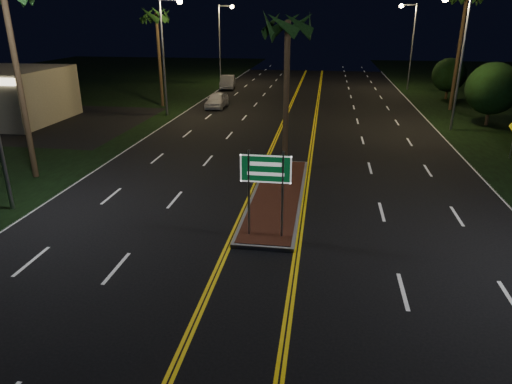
% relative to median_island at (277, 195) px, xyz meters
% --- Properties ---
extents(ground, '(120.00, 120.00, 0.00)m').
position_rel_median_island_xyz_m(ground, '(0.00, -7.00, -0.08)').
color(ground, black).
rests_on(ground, ground).
extents(median_island, '(2.25, 10.25, 0.17)m').
position_rel_median_island_xyz_m(median_island, '(0.00, 0.00, 0.00)').
color(median_island, gray).
rests_on(median_island, ground).
extents(highway_sign, '(1.80, 0.08, 3.20)m').
position_rel_median_island_xyz_m(highway_sign, '(0.00, -4.20, 2.32)').
color(highway_sign, gray).
rests_on(highway_sign, ground).
extents(streetlight_left_mid, '(1.91, 0.44, 9.00)m').
position_rel_median_island_xyz_m(streetlight_left_mid, '(-10.61, 17.00, 5.57)').
color(streetlight_left_mid, gray).
rests_on(streetlight_left_mid, ground).
extents(streetlight_left_far, '(1.91, 0.44, 9.00)m').
position_rel_median_island_xyz_m(streetlight_left_far, '(-10.61, 37.00, 5.57)').
color(streetlight_left_far, gray).
rests_on(streetlight_left_far, ground).
extents(streetlight_right_mid, '(1.91, 0.44, 9.00)m').
position_rel_median_island_xyz_m(streetlight_right_mid, '(10.61, 15.00, 5.57)').
color(streetlight_right_mid, gray).
rests_on(streetlight_right_mid, ground).
extents(streetlight_right_far, '(1.91, 0.44, 9.00)m').
position_rel_median_island_xyz_m(streetlight_right_far, '(10.61, 35.00, 5.57)').
color(streetlight_right_far, gray).
rests_on(streetlight_right_far, ground).
extents(palm_median, '(2.40, 2.40, 8.30)m').
position_rel_median_island_xyz_m(palm_median, '(0.00, 3.50, 7.19)').
color(palm_median, '#382819').
rests_on(palm_median, ground).
extents(palm_left_far, '(2.40, 2.40, 8.80)m').
position_rel_median_island_xyz_m(palm_left_far, '(-12.80, 21.00, 7.66)').
color(palm_left_far, '#382819').
rests_on(palm_left_far, ground).
extents(shrub_mid, '(3.78, 3.78, 4.62)m').
position_rel_median_island_xyz_m(shrub_mid, '(14.00, 17.00, 2.64)').
color(shrub_mid, '#382819').
rests_on(shrub_mid, ground).
extents(shrub_far, '(3.24, 3.24, 3.96)m').
position_rel_median_island_xyz_m(shrub_far, '(13.80, 29.00, 2.25)').
color(shrub_far, '#382819').
rests_on(shrub_far, ground).
extents(car_near, '(2.03, 4.72, 1.57)m').
position_rel_median_island_xyz_m(car_near, '(-7.71, 21.00, 0.70)').
color(car_near, white).
rests_on(car_near, ground).
extents(car_far, '(2.81, 5.29, 1.68)m').
position_rel_median_island_xyz_m(car_far, '(-9.23, 32.87, 0.76)').
color(car_far, silver).
rests_on(car_far, ground).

